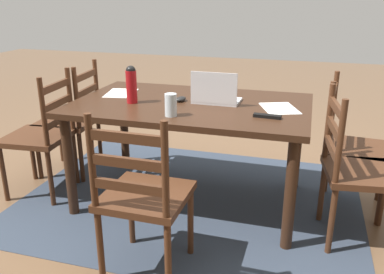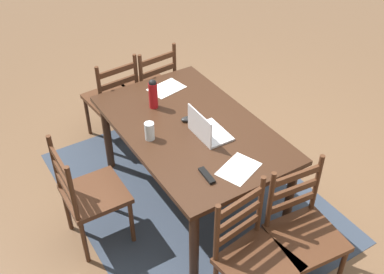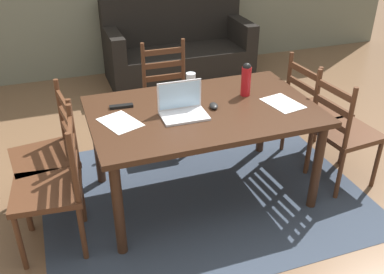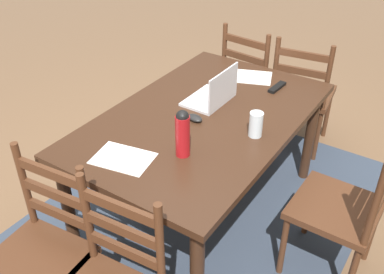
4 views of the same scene
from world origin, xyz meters
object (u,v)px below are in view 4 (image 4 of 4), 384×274
Objects in this scene: chair_left_near at (253,81)px; tv_remote at (277,87)px; drinking_glass at (256,124)px; computer_mouse at (195,118)px; laptop at (214,94)px; dining_table at (203,128)px; chair_right_near at (40,256)px; chair_left_far at (302,95)px; chair_far_head at (344,209)px; water_bottle at (183,132)px.

tv_remote is at bearing 37.70° from chair_left_near.
computer_mouse is (0.05, -0.36, -0.05)m from drinking_glass.
computer_mouse is 0.59× the size of tv_remote.
drinking_glass is at bearing 26.19° from chair_left_near.
laptop is at bearing 10.88° from chair_left_near.
computer_mouse reaches higher than dining_table.
chair_left_far is (-2.21, 0.42, 0.00)m from chair_right_near.
chair_left_near is 0.42m from chair_left_far.
laptop is 3.23× the size of computer_mouse.
chair_far_head is 3.67× the size of water_bottle.
water_bottle is at bearing -91.63° from tv_remote.
chair_left_far is at bearing 176.51° from water_bottle.
chair_left_far is 9.50× the size of computer_mouse.
dining_table is 1.72× the size of chair_right_near.
chair_left_far is (-0.00, 0.42, 0.00)m from chair_left_near.
water_bottle is (1.50, 0.33, 0.42)m from chair_left_near.
water_bottle reaches higher than chair_right_near.
drinking_glass is (1.13, 0.14, 0.36)m from chair_left_far.
chair_right_near and chair_left_near have the same top height.
laptop reaches higher than chair_right_near.
computer_mouse is at bearing -105.65° from tv_remote.
water_bottle reaches higher than drinking_glass.
water_bottle is (0.39, 0.12, 0.22)m from dining_table.
laptop is 0.46m from tv_remote.
tv_remote reaches higher than dining_table.
computer_mouse is (-0.31, -0.13, -0.12)m from water_bottle.
chair_left_near is at bearing -179.99° from chair_right_near.
chair_far_head is at bearing 89.97° from dining_table.
chair_left_far is 6.73× the size of drinking_glass.
computer_mouse is at bearing 4.18° from laptop.
dining_table is 0.60m from tv_remote.
drinking_glass reaches higher than computer_mouse.
drinking_glass is 0.37m from computer_mouse.
chair_far_head and chair_left_far have the same top height.
chair_left_near is at bearing -167.60° from water_bottle.
chair_right_near is at bearing -24.65° from water_bottle.
chair_left_near is 9.50× the size of computer_mouse.
water_bottle is (0.39, -0.76, 0.42)m from chair_far_head.
dining_table is 11.57× the size of drinking_glass.
tv_remote is at bearing 171.38° from computer_mouse.
tv_remote is at bearing 158.62° from dining_table.
dining_table is 0.46m from water_bottle.
tv_remote is (-0.38, 0.25, -0.05)m from laptop.
laptop is at bearing -170.19° from dining_table.
drinking_glass is (0.03, -0.54, 0.36)m from chair_far_head.
chair_right_near is 1.00× the size of chair_left_near.
chair_far_head is at bearing 135.31° from chair_right_near.
drinking_glass is at bearing 85.76° from dining_table.
chair_left_far is 5.59× the size of tv_remote.
dining_table is 1.72× the size of chair_far_head.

